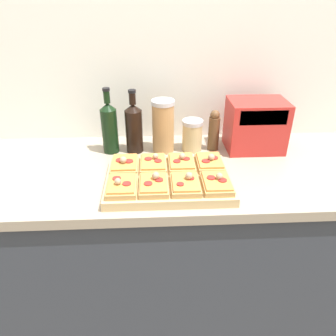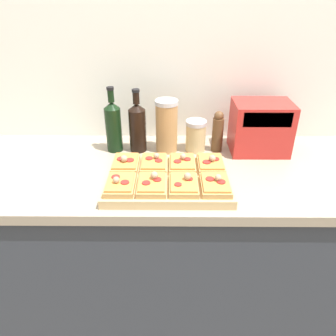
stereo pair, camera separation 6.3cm
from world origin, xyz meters
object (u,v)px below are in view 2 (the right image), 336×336
at_px(wine_bottle, 137,126).
at_px(toaster_oven, 260,127).
at_px(cutting_board, 168,180).
at_px(olive_oil_bottle, 113,126).
at_px(grain_jar_short, 196,136).
at_px(pepper_mill, 218,132).
at_px(grain_jar_tall, 167,126).

distance_m(wine_bottle, toaster_oven, 0.55).
distance_m(cutting_board, olive_oil_bottle, 0.40).
bearing_deg(wine_bottle, grain_jar_short, 0.00).
distance_m(pepper_mill, toaster_oven, 0.19).
xyz_separation_m(olive_oil_bottle, wine_bottle, (0.11, 0.00, -0.00)).
distance_m(grain_jar_tall, pepper_mill, 0.23).
bearing_deg(cutting_board, toaster_oven, 35.75).
height_order(wine_bottle, grain_jar_short, wine_bottle).
height_order(olive_oil_bottle, pepper_mill, olive_oil_bottle).
relative_size(olive_oil_bottle, grain_jar_tall, 1.24).
bearing_deg(pepper_mill, olive_oil_bottle, -180.00).
xyz_separation_m(cutting_board, olive_oil_bottle, (-0.25, 0.30, 0.10)).
relative_size(cutting_board, grain_jar_tall, 1.98).
bearing_deg(grain_jar_short, cutting_board, -112.66).
bearing_deg(wine_bottle, pepper_mill, 0.00).
distance_m(grain_jar_tall, toaster_oven, 0.42).
xyz_separation_m(grain_jar_tall, pepper_mill, (0.23, 0.00, -0.03)).
bearing_deg(olive_oil_bottle, pepper_mill, 0.00).
relative_size(cutting_board, wine_bottle, 1.65).
height_order(cutting_board, pepper_mill, pepper_mill).
distance_m(wine_bottle, pepper_mill, 0.36).
height_order(wine_bottle, grain_jar_tall, wine_bottle).
height_order(cutting_board, olive_oil_bottle, olive_oil_bottle).
relative_size(wine_bottle, toaster_oven, 1.03).
distance_m(grain_jar_short, toaster_oven, 0.29).
bearing_deg(wine_bottle, toaster_oven, -0.09).
height_order(olive_oil_bottle, grain_jar_tall, olive_oil_bottle).
relative_size(wine_bottle, grain_jar_short, 1.98).
bearing_deg(cutting_board, pepper_mill, 53.20).
relative_size(grain_jar_tall, toaster_oven, 0.86).
bearing_deg(grain_jar_tall, olive_oil_bottle, 180.00).
bearing_deg(grain_jar_tall, grain_jar_short, 0.00).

